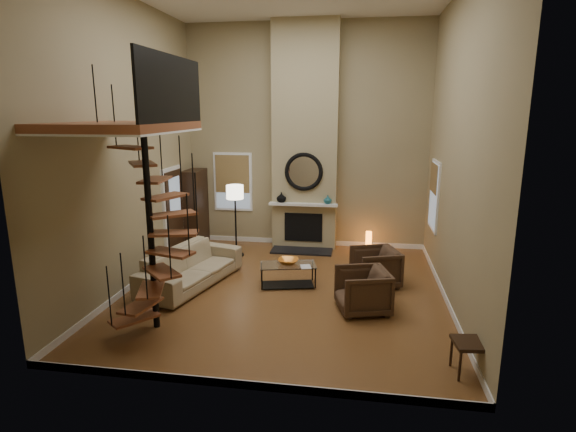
% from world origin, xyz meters
% --- Properties ---
extents(ground, '(6.00, 6.50, 0.01)m').
position_xyz_m(ground, '(0.00, 0.00, -0.01)').
color(ground, brown).
rests_on(ground, ground).
extents(back_wall, '(6.00, 0.02, 5.50)m').
position_xyz_m(back_wall, '(0.00, 3.25, 2.75)').
color(back_wall, '#978861').
rests_on(back_wall, ground).
extents(front_wall, '(6.00, 0.02, 5.50)m').
position_xyz_m(front_wall, '(0.00, -3.25, 2.75)').
color(front_wall, '#978861').
rests_on(front_wall, ground).
extents(left_wall, '(0.02, 6.50, 5.50)m').
position_xyz_m(left_wall, '(-3.00, 0.00, 2.75)').
color(left_wall, '#978861').
rests_on(left_wall, ground).
extents(right_wall, '(0.02, 6.50, 5.50)m').
position_xyz_m(right_wall, '(3.00, 0.00, 2.75)').
color(right_wall, '#978861').
rests_on(right_wall, ground).
extents(baseboard_back, '(6.00, 0.02, 0.12)m').
position_xyz_m(baseboard_back, '(0.00, 3.24, 0.06)').
color(baseboard_back, white).
rests_on(baseboard_back, ground).
extents(baseboard_front, '(6.00, 0.02, 0.12)m').
position_xyz_m(baseboard_front, '(0.00, -3.24, 0.06)').
color(baseboard_front, white).
rests_on(baseboard_front, ground).
extents(baseboard_left, '(0.02, 6.50, 0.12)m').
position_xyz_m(baseboard_left, '(-2.99, 0.00, 0.06)').
color(baseboard_left, white).
rests_on(baseboard_left, ground).
extents(baseboard_right, '(0.02, 6.50, 0.12)m').
position_xyz_m(baseboard_right, '(2.99, 0.00, 0.06)').
color(baseboard_right, white).
rests_on(baseboard_right, ground).
extents(chimney_breast, '(1.60, 0.38, 5.50)m').
position_xyz_m(chimney_breast, '(0.00, 3.06, 2.75)').
color(chimney_breast, tan).
rests_on(chimney_breast, ground).
extents(hearth, '(1.50, 0.60, 0.04)m').
position_xyz_m(hearth, '(0.00, 2.57, 0.02)').
color(hearth, black).
rests_on(hearth, ground).
extents(firebox, '(0.95, 0.02, 0.72)m').
position_xyz_m(firebox, '(0.00, 2.86, 0.55)').
color(firebox, black).
rests_on(firebox, chimney_breast).
extents(mantel, '(1.70, 0.18, 0.06)m').
position_xyz_m(mantel, '(0.00, 2.78, 1.15)').
color(mantel, white).
rests_on(mantel, chimney_breast).
extents(mirror_frame, '(0.94, 0.10, 0.94)m').
position_xyz_m(mirror_frame, '(0.00, 2.84, 1.95)').
color(mirror_frame, black).
rests_on(mirror_frame, chimney_breast).
extents(mirror_disc, '(0.80, 0.01, 0.80)m').
position_xyz_m(mirror_disc, '(0.00, 2.85, 1.95)').
color(mirror_disc, white).
rests_on(mirror_disc, chimney_breast).
extents(vase_left, '(0.24, 0.24, 0.25)m').
position_xyz_m(vase_left, '(-0.55, 2.82, 1.30)').
color(vase_left, black).
rests_on(vase_left, mantel).
extents(vase_right, '(0.20, 0.20, 0.21)m').
position_xyz_m(vase_right, '(0.60, 2.82, 1.28)').
color(vase_right, '#1B5760').
rests_on(vase_right, mantel).
extents(window_back, '(1.02, 0.06, 1.52)m').
position_xyz_m(window_back, '(-1.90, 3.22, 1.62)').
color(window_back, white).
rests_on(window_back, back_wall).
extents(window_right, '(0.06, 1.02, 1.52)m').
position_xyz_m(window_right, '(2.97, 2.00, 1.63)').
color(window_right, white).
rests_on(window_right, right_wall).
extents(entry_door, '(0.10, 1.05, 2.16)m').
position_xyz_m(entry_door, '(-2.95, 1.80, 1.05)').
color(entry_door, white).
rests_on(entry_door, ground).
extents(loft, '(1.70, 2.20, 1.09)m').
position_xyz_m(loft, '(-2.04, -1.80, 3.24)').
color(loft, '#955130').
rests_on(loft, left_wall).
extents(spiral_stair, '(1.47, 1.47, 4.06)m').
position_xyz_m(spiral_stair, '(-1.78, -1.79, 1.78)').
color(spiral_stair, black).
rests_on(spiral_stair, ground).
extents(hutch, '(0.42, 0.89, 1.99)m').
position_xyz_m(hutch, '(-2.79, 2.79, 0.95)').
color(hutch, black).
rests_on(hutch, ground).
extents(sofa, '(1.53, 2.60, 0.71)m').
position_xyz_m(sofa, '(-1.90, 0.04, 0.40)').
color(sofa, tan).
rests_on(sofa, ground).
extents(armchair_near, '(1.09, 1.07, 0.78)m').
position_xyz_m(armchair_near, '(1.80, 0.66, 0.35)').
color(armchair_near, '#452F20').
rests_on(armchair_near, ground).
extents(armchair_far, '(1.06, 1.04, 0.79)m').
position_xyz_m(armchair_far, '(1.55, -0.62, 0.35)').
color(armchair_far, '#452F20').
rests_on(armchair_far, ground).
extents(coffee_table, '(1.19, 0.78, 0.43)m').
position_xyz_m(coffee_table, '(0.02, 0.28, 0.28)').
color(coffee_table, silver).
rests_on(coffee_table, ground).
extents(bowl, '(0.41, 0.41, 0.10)m').
position_xyz_m(bowl, '(0.02, 0.33, 0.50)').
color(bowl, orange).
rests_on(bowl, coffee_table).
extents(book, '(0.26, 0.30, 0.03)m').
position_xyz_m(book, '(0.37, 0.13, 0.46)').
color(book, gray).
rests_on(book, coffee_table).
extents(floor_lamp, '(0.40, 0.40, 1.71)m').
position_xyz_m(floor_lamp, '(-1.52, 2.03, 1.41)').
color(floor_lamp, black).
rests_on(floor_lamp, ground).
extents(accent_lamp, '(0.15, 0.15, 0.53)m').
position_xyz_m(accent_lamp, '(1.63, 2.82, 0.25)').
color(accent_lamp, orange).
rests_on(accent_lamp, ground).
extents(side_chair, '(0.49, 0.48, 0.95)m').
position_xyz_m(side_chair, '(2.96, -2.43, 0.53)').
color(side_chair, black).
rests_on(side_chair, ground).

